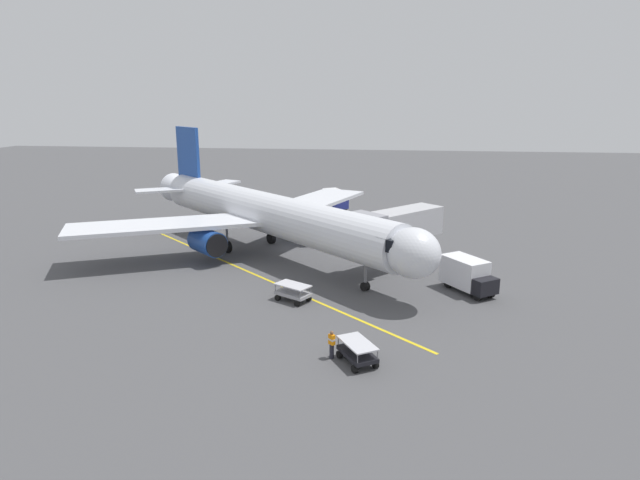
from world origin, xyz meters
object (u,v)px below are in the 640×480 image
object	(u,v)px
ground_crew_marshaller	(332,344)
jet_bridge	(390,228)
ground_crew_wing_walker	(360,235)
box_truck_portside	(335,199)
baggage_cart_starboard_side	(293,292)
baggage_cart_near_nose	(357,352)
airplane	(264,213)
box_truck_rear_apron	(468,275)

from	to	relation	value
ground_crew_marshaller	jet_bridge	bearing A→B (deg)	-100.28
ground_crew_wing_walker	box_truck_portside	world-z (taller)	box_truck_portside
ground_crew_wing_walker	baggage_cart_starboard_side	distance (m)	17.56
baggage_cart_near_nose	airplane	bearing A→B (deg)	-64.31
ground_crew_wing_walker	box_truck_portside	distance (m)	18.17
airplane	baggage_cart_starboard_side	distance (m)	13.60
box_truck_portside	jet_bridge	bearing A→B (deg)	105.88
baggage_cart_starboard_side	airplane	bearing A→B (deg)	-67.98
airplane	ground_crew_marshaller	xyz separation A→B (m)	(-8.79, 21.02, -3.12)
baggage_cart_near_nose	box_truck_rear_apron	bearing A→B (deg)	-121.07
airplane	ground_crew_marshaller	distance (m)	23.00
box_truck_portside	baggage_cart_starboard_side	xyz separation A→B (m)	(-0.45, 34.72, -0.73)
baggage_cart_starboard_side	baggage_cart_near_nose	bearing A→B (deg)	120.25
ground_crew_marshaller	baggage_cart_near_nose	xyz separation A→B (m)	(-1.50, 0.37, -0.23)
baggage_cart_starboard_side	box_truck_portside	bearing A→B (deg)	-89.25
ground_crew_wing_walker	baggage_cart_starboard_side	bearing A→B (deg)	76.93
baggage_cart_near_nose	box_truck_portside	size ratio (longest dim) A/B	0.59
ground_crew_wing_walker	box_truck_portside	xyz separation A→B (m)	(4.42, -17.61, 0.50)
box_truck_portside	ground_crew_marshaller	bearing A→B (deg)	95.65
ground_crew_wing_walker	baggage_cart_near_nose	world-z (taller)	ground_crew_wing_walker
airplane	jet_bridge	distance (m)	12.50
jet_bridge	baggage_cart_near_nose	size ratio (longest dim) A/B	3.30
baggage_cart_near_nose	ground_crew_marshaller	bearing A→B (deg)	-13.88
jet_bridge	ground_crew_wing_walker	size ratio (longest dim) A/B	5.70
airplane	baggage_cart_starboard_side	xyz separation A→B (m)	(-4.94, 12.22, -3.35)
jet_bridge	box_truck_portside	world-z (taller)	jet_bridge
box_truck_rear_apron	baggage_cart_starboard_side	bearing A→B (deg)	15.65
ground_crew_wing_walker	box_truck_rear_apron	distance (m)	16.24
ground_crew_marshaller	ground_crew_wing_walker	distance (m)	25.91
airplane	baggage_cart_near_nose	world-z (taller)	airplane
ground_crew_marshaller	baggage_cart_near_nose	world-z (taller)	ground_crew_marshaller
jet_bridge	baggage_cart_near_nose	bearing A→B (deg)	84.69
airplane	baggage_cart_near_nose	xyz separation A→B (m)	(-10.29, 21.39, -3.35)
jet_bridge	ground_crew_wing_walker	xyz separation A→B (m)	(3.02, -8.56, -2.88)
baggage_cart_starboard_side	box_truck_rear_apron	xyz separation A→B (m)	(-13.08, -3.66, 0.73)
airplane	box_truck_rear_apron	size ratio (longest dim) A/B	6.85
box_truck_portside	box_truck_rear_apron	world-z (taller)	same
box_truck_portside	airplane	bearing A→B (deg)	78.71
airplane	ground_crew_marshaller	bearing A→B (deg)	112.70
airplane	box_truck_rear_apron	xyz separation A→B (m)	(-18.02, 8.56, -2.62)
jet_bridge	box_truck_portside	distance (m)	27.32
airplane	box_truck_rear_apron	bearing A→B (deg)	154.60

